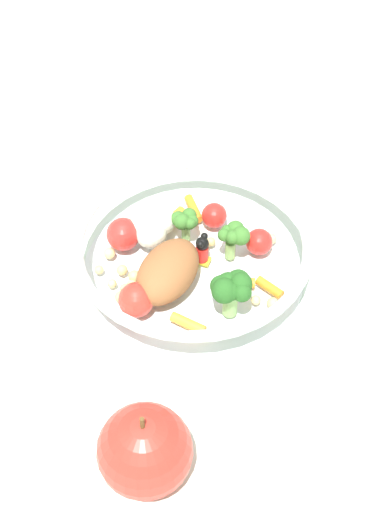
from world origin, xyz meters
The scene contains 3 objects.
ground_plane centered at (0.00, 0.00, 0.00)m, with size 2.40×2.40×0.00m, color silver.
food_container centered at (0.00, -0.01, 0.03)m, with size 0.23×0.23×0.06m.
loose_apple centered at (-0.19, -0.10, 0.04)m, with size 0.08×0.08×0.09m.
Camera 1 is at (-0.40, -0.30, 0.59)m, focal length 54.73 mm.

